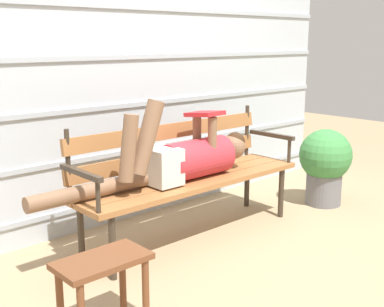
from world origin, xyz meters
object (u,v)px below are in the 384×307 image
Objects in this scene: potted_plant at (325,163)px; park_bench at (186,170)px; reclining_person at (182,157)px; footstool at (103,275)px.

park_bench is at bearing 167.34° from potted_plant.
footstool is at bearing -149.25° from reclining_person.
reclining_person is 3.89× the size of footstool.
park_bench is at bearing 36.39° from reclining_person.
potted_plant reaches higher than footstool.
reclining_person is 1.27m from footstool.
park_bench is 2.76× the size of potted_plant.
reclining_person is (-0.10, -0.07, 0.12)m from park_bench.
footstool is (-1.16, -0.70, -0.18)m from park_bench.
park_bench is 1.06× the size of reclining_person.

